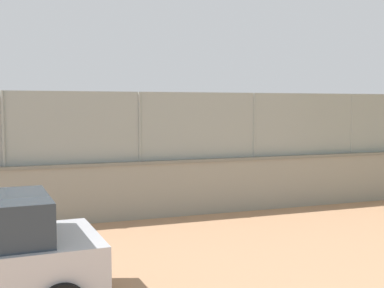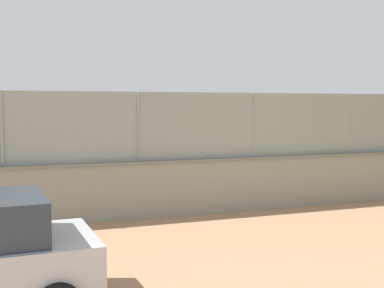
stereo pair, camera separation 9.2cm
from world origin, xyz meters
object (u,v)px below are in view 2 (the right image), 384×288
(player_baseline_waiting, at_px, (258,156))
(player_crossing_court, at_px, (86,147))
(sports_ball, at_px, (273,184))
(player_near_wall_returning, at_px, (130,143))

(player_baseline_waiting, bearing_deg, player_crossing_court, -47.28)
(player_crossing_court, bearing_deg, sports_ball, 124.59)
(player_near_wall_returning, distance_m, sports_ball, 10.90)
(sports_ball, bearing_deg, player_crossing_court, -55.41)
(player_crossing_court, height_order, sports_ball, player_crossing_court)
(player_baseline_waiting, xyz_separation_m, player_near_wall_returning, (3.05, -8.83, -0.02))
(player_baseline_waiting, height_order, sports_ball, player_baseline_waiting)
(player_near_wall_returning, bearing_deg, sports_ball, 104.77)
(player_baseline_waiting, bearing_deg, sports_ball, 80.43)
(player_baseline_waiting, relative_size, player_crossing_court, 0.96)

